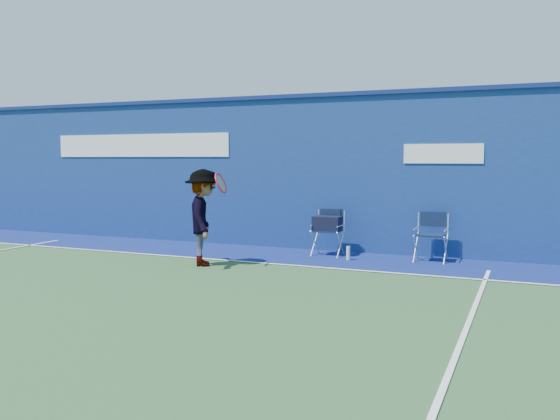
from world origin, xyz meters
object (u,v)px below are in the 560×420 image
at_px(directors_chair_right, 431,246).
at_px(tennis_player, 204,217).
at_px(directors_chair_left, 328,236).
at_px(water_bottle, 348,253).

height_order(directors_chair_right, tennis_player, tennis_player).
height_order(directors_chair_left, water_bottle, directors_chair_left).
bearing_deg(water_bottle, directors_chair_right, 17.70).
height_order(directors_chair_left, tennis_player, tennis_player).
distance_m(directors_chair_left, water_bottle, 0.65).
bearing_deg(directors_chair_left, tennis_player, -132.30).
bearing_deg(water_bottle, tennis_player, -145.93).
xyz_separation_m(directors_chair_left, tennis_player, (-1.62, -1.78, 0.45)).
relative_size(directors_chair_right, water_bottle, 3.41).
height_order(directors_chair_right, water_bottle, directors_chair_right).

